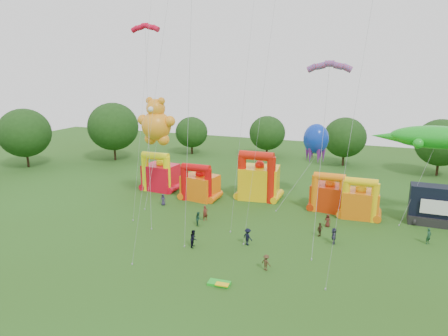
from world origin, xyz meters
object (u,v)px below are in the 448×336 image
(octopus_kite, at_px, (301,172))
(spectator_0, at_px, (163,200))
(bouncy_castle_0, at_px, (160,175))
(spectator_4, at_px, (320,230))
(gecko_kite, at_px, (427,161))
(stage_trailer, at_px, (442,207))
(teddy_bear_kite, at_px, (156,128))
(bouncy_castle_2, at_px, (259,180))

(octopus_kite, relative_size, spectator_0, 6.90)
(bouncy_castle_0, relative_size, spectator_4, 3.82)
(gecko_kite, height_order, spectator_0, gecko_kite)
(gecko_kite, relative_size, spectator_0, 8.54)
(stage_trailer, bearing_deg, teddy_bear_kite, -172.46)
(octopus_kite, bearing_deg, teddy_bear_kite, -159.54)
(spectator_4, bearing_deg, bouncy_castle_2, -103.70)
(bouncy_castle_2, distance_m, spectator_0, 14.27)
(bouncy_castle_2, xyz_separation_m, spectator_0, (-11.70, -7.93, -1.99))
(teddy_bear_kite, distance_m, gecko_kite, 35.38)
(spectator_0, height_order, spectator_4, spectator_4)
(teddy_bear_kite, xyz_separation_m, octopus_kite, (19.26, 7.18, -6.37))
(bouncy_castle_2, height_order, octopus_kite, octopus_kite)
(teddy_bear_kite, distance_m, octopus_kite, 21.52)
(bouncy_castle_0, bearing_deg, teddy_bear_kite, -62.39)
(stage_trailer, distance_m, spectator_0, 36.30)
(stage_trailer, distance_m, teddy_bear_kite, 38.42)
(octopus_kite, xyz_separation_m, spectator_0, (-17.86, -8.35, -3.69))
(gecko_kite, distance_m, spectator_4, 16.21)
(octopus_kite, height_order, spectator_0, octopus_kite)
(stage_trailer, height_order, spectator_0, stage_trailer)
(teddy_bear_kite, bearing_deg, octopus_kite, 20.46)
(bouncy_castle_2, xyz_separation_m, octopus_kite, (6.17, 0.42, 1.70))
(stage_trailer, height_order, octopus_kite, octopus_kite)
(teddy_bear_kite, height_order, spectator_4, teddy_bear_kite)
(stage_trailer, distance_m, spectator_4, 16.32)
(bouncy_castle_0, distance_m, teddy_bear_kite, 10.33)
(bouncy_castle_2, relative_size, gecko_kite, 0.53)
(bouncy_castle_0, height_order, stage_trailer, bouncy_castle_0)
(spectator_4, bearing_deg, gecko_kite, 162.31)
(bouncy_castle_2, xyz_separation_m, teddy_bear_kite, (-13.09, -6.77, 8.07))
(bouncy_castle_0, height_order, bouncy_castle_2, bouncy_castle_2)
(bouncy_castle_0, relative_size, gecko_kite, 0.46)
(bouncy_castle_0, bearing_deg, spectator_4, -19.58)
(bouncy_castle_2, distance_m, spectator_4, 15.31)
(bouncy_castle_0, xyz_separation_m, spectator_0, (4.14, -6.43, -1.60))
(spectator_0, bearing_deg, octopus_kite, 11.20)
(spectator_0, bearing_deg, teddy_bear_kite, 126.13)
(bouncy_castle_2, distance_m, teddy_bear_kite, 16.80)
(bouncy_castle_0, relative_size, spectator_0, 3.90)
(spectator_0, bearing_deg, bouncy_castle_2, 20.29)
(gecko_kite, bearing_deg, spectator_4, -139.88)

